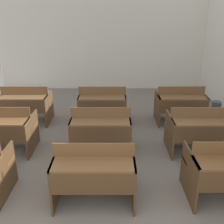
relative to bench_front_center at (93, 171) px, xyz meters
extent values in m
cube|color=white|center=(-0.09, 5.56, 1.00)|extent=(6.59, 0.06, 2.91)
cube|color=white|center=(3.17, 4.03, 1.25)|extent=(0.06, 3.01, 1.39)
cube|color=brown|center=(-1.22, 0.08, -0.12)|extent=(0.03, 0.76, 0.67)
cube|color=brown|center=(-0.51, 0.04, -0.12)|extent=(0.03, 0.76, 0.67)
cube|color=brown|center=(0.51, 0.04, -0.12)|extent=(0.03, 0.76, 0.67)
cube|color=brown|center=(0.00, -0.16, 0.20)|extent=(1.05, 0.36, 0.03)
cube|color=brown|center=(0.00, -0.33, 0.04)|extent=(1.00, 0.02, 0.30)
cube|color=brown|center=(0.00, 0.01, 0.31)|extent=(1.05, 0.02, 0.19)
cube|color=brown|center=(0.00, 0.28, -0.03)|extent=(1.05, 0.27, 0.03)
cube|color=brown|center=(0.00, 0.28, -0.30)|extent=(1.00, 0.04, 0.04)
cube|color=#54371E|center=(1.28, 0.08, -0.12)|extent=(0.03, 0.76, 0.67)
cube|color=brown|center=(1.79, 0.32, -0.03)|extent=(1.05, 0.27, 0.03)
cube|color=#54371E|center=(1.79, 0.32, -0.30)|extent=(1.00, 0.04, 0.04)
cube|color=brown|center=(-1.22, 1.37, -0.12)|extent=(0.03, 0.76, 0.67)
cube|color=brown|center=(-1.73, 1.61, -0.03)|extent=(1.05, 0.27, 0.03)
cube|color=brown|center=(-1.73, 1.61, -0.30)|extent=(1.00, 0.04, 0.04)
cube|color=brown|center=(-0.48, 1.36, -0.12)|extent=(0.03, 0.76, 0.67)
cube|color=brown|center=(0.55, 1.36, -0.12)|extent=(0.03, 0.76, 0.67)
cube|color=brown|center=(0.03, 1.17, 0.20)|extent=(1.05, 0.36, 0.03)
cube|color=brown|center=(0.03, 1.00, 0.04)|extent=(1.00, 0.02, 0.30)
cube|color=brown|center=(0.03, 1.34, 0.31)|extent=(1.05, 0.02, 0.19)
cube|color=brown|center=(0.03, 1.61, -0.03)|extent=(1.05, 0.27, 0.03)
cube|color=brown|center=(0.03, 1.61, -0.30)|extent=(1.00, 0.04, 0.04)
cube|color=brown|center=(1.27, 1.36, -0.12)|extent=(0.03, 0.76, 0.67)
cube|color=brown|center=(2.30, 1.36, -0.12)|extent=(0.03, 0.76, 0.67)
cube|color=brown|center=(1.79, 1.16, 0.20)|extent=(1.05, 0.36, 0.03)
cube|color=brown|center=(1.79, 0.99, 0.04)|extent=(1.00, 0.02, 0.30)
cube|color=brown|center=(1.79, 1.33, 0.31)|extent=(1.05, 0.02, 0.19)
cube|color=brown|center=(1.79, 1.60, -0.03)|extent=(1.05, 0.27, 0.03)
cube|color=brown|center=(1.79, 1.60, -0.30)|extent=(1.00, 0.04, 0.04)
cube|color=brown|center=(-2.24, 2.71, -0.12)|extent=(0.03, 0.76, 0.67)
cube|color=brown|center=(-1.21, 2.71, -0.12)|extent=(0.03, 0.76, 0.67)
cube|color=brown|center=(-1.73, 2.51, 0.20)|extent=(1.05, 0.36, 0.03)
cube|color=brown|center=(-1.73, 2.34, 0.04)|extent=(1.00, 0.02, 0.30)
cube|color=brown|center=(-1.73, 2.69, 0.31)|extent=(1.05, 0.02, 0.19)
cube|color=brown|center=(-1.73, 2.95, -0.03)|extent=(1.05, 0.27, 0.03)
cube|color=brown|center=(-1.73, 2.95, -0.30)|extent=(1.00, 0.04, 0.04)
cube|color=brown|center=(-0.50, 2.70, -0.12)|extent=(0.03, 0.76, 0.67)
cube|color=brown|center=(0.53, 2.70, -0.12)|extent=(0.03, 0.76, 0.67)
cube|color=brown|center=(0.01, 2.50, 0.20)|extent=(1.05, 0.36, 0.03)
cube|color=brown|center=(0.01, 2.33, 0.04)|extent=(1.00, 0.02, 0.30)
cube|color=brown|center=(0.01, 2.67, 0.31)|extent=(1.05, 0.02, 0.19)
cube|color=brown|center=(0.01, 2.94, -0.03)|extent=(1.05, 0.27, 0.03)
cube|color=brown|center=(0.01, 2.94, -0.30)|extent=(1.00, 0.04, 0.04)
cube|color=brown|center=(1.27, 2.71, -0.12)|extent=(0.03, 0.76, 0.67)
cube|color=brown|center=(2.29, 2.71, -0.12)|extent=(0.03, 0.76, 0.67)
cube|color=brown|center=(1.78, 2.52, 0.20)|extent=(1.05, 0.36, 0.03)
cube|color=brown|center=(1.78, 2.35, 0.04)|extent=(1.00, 0.02, 0.30)
cube|color=brown|center=(1.78, 2.69, 0.31)|extent=(1.05, 0.02, 0.19)
cube|color=brown|center=(1.78, 2.96, -0.03)|extent=(1.05, 0.27, 0.03)
cube|color=brown|center=(1.78, 2.96, -0.30)|extent=(1.00, 0.04, 0.04)
cylinder|color=#474C51|center=(2.87, 3.30, -0.30)|extent=(0.23, 0.23, 0.29)
camera|label=1|loc=(0.23, -2.93, 1.96)|focal=42.00mm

